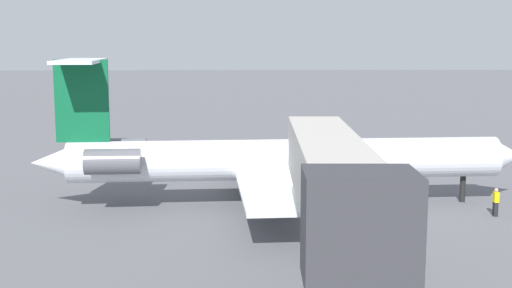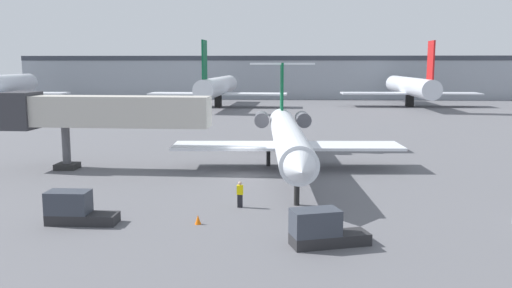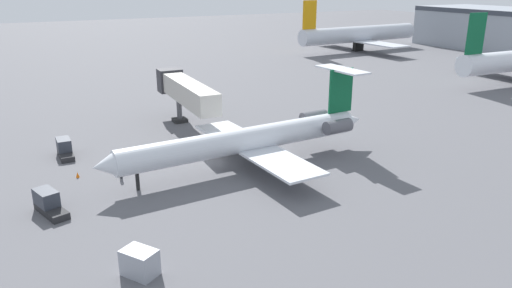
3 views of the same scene
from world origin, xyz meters
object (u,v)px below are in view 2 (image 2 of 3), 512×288
(jet_bridge, at_px, (95,112))
(traffic_cone_near, at_px, (198,220))
(parked_airliner_west_mid, at_px, (218,87))
(ground_crew_marshaller, at_px, (240,194))
(parked_airliner_centre, at_px, (410,87))
(regional_jet, at_px, (287,134))
(baggage_tug_lead, at_px, (75,209))
(baggage_tug_trailing, at_px, (322,230))

(jet_bridge, xyz_separation_m, traffic_cone_near, (11.33, -15.41, -4.70))
(parked_airliner_west_mid, bearing_deg, ground_crew_marshaller, -81.75)
(ground_crew_marshaller, relative_size, parked_airliner_centre, 0.05)
(regional_jet, xyz_separation_m, baggage_tug_lead, (-12.16, -17.23, -2.19))
(regional_jet, bearing_deg, parked_airliner_west_mid, 102.40)
(jet_bridge, relative_size, baggage_tug_trailing, 4.18)
(baggage_tug_lead, bearing_deg, parked_airliner_west_mid, 91.55)
(regional_jet, height_order, traffic_cone_near, regional_jet)
(parked_airliner_centre, bearing_deg, jet_bridge, -120.99)
(ground_crew_marshaller, relative_size, baggage_tug_trailing, 0.40)
(baggage_tug_lead, height_order, parked_airliner_west_mid, parked_airliner_west_mid)
(baggage_tug_trailing, bearing_deg, parked_airliner_centre, 74.80)
(parked_airliner_west_mid, distance_m, parked_airliner_centre, 40.61)
(traffic_cone_near, bearing_deg, ground_crew_marshaller, 60.99)
(parked_airliner_centre, bearing_deg, traffic_cone_near, -109.87)
(traffic_cone_near, distance_m, parked_airliner_centre, 91.66)
(ground_crew_marshaller, distance_m, baggage_tug_lead, 10.02)
(baggage_tug_lead, xyz_separation_m, parked_airliner_west_mid, (-2.24, 82.75, 3.38))
(jet_bridge, height_order, parked_airliner_centre, parked_airliner_centre)
(traffic_cone_near, relative_size, parked_airliner_centre, 0.02)
(ground_crew_marshaller, xyz_separation_m, baggage_tug_lead, (-9.18, -4.01, -0.02))
(jet_bridge, bearing_deg, ground_crew_marshaller, -40.92)
(regional_jet, bearing_deg, ground_crew_marshaller, -102.74)
(traffic_cone_near, relative_size, parked_airliner_west_mid, 0.02)
(jet_bridge, xyz_separation_m, baggage_tug_trailing, (18.17, -18.69, -4.14))
(jet_bridge, relative_size, baggage_tug_lead, 4.42)
(regional_jet, bearing_deg, parked_airliner_centre, 69.35)
(baggage_tug_trailing, relative_size, parked_airliner_centre, 0.12)
(ground_crew_marshaller, bearing_deg, parked_airliner_west_mid, 98.25)
(baggage_tug_lead, bearing_deg, ground_crew_marshaller, 23.63)
(regional_jet, bearing_deg, baggage_tug_trailing, -85.04)
(parked_airliner_west_mid, relative_size, parked_airliner_centre, 1.00)
(ground_crew_marshaller, height_order, traffic_cone_near, ground_crew_marshaller)
(baggage_tug_lead, bearing_deg, traffic_cone_near, 1.94)
(jet_bridge, bearing_deg, regional_jet, 5.49)
(ground_crew_marshaller, bearing_deg, traffic_cone_near, -119.01)
(jet_bridge, height_order, traffic_cone_near, jet_bridge)
(traffic_cone_near, xyz_separation_m, parked_airliner_west_mid, (-9.32, 82.50, 3.94))
(ground_crew_marshaller, distance_m, parked_airliner_west_mid, 79.62)
(parked_airliner_west_mid, bearing_deg, traffic_cone_near, -83.55)
(ground_crew_marshaller, height_order, parked_airliner_centre, parked_airliner_centre)
(regional_jet, relative_size, traffic_cone_near, 56.44)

